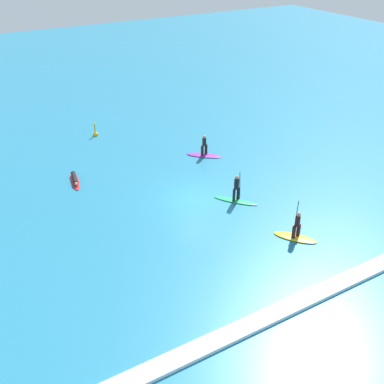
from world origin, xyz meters
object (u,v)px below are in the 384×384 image
Objects in this scene: surfer_on_red_board at (75,179)px; surfer_on_green_board at (236,194)px; surfer_on_purple_board at (204,151)px; surfer_on_yellow_board at (296,232)px; marker_buoy at (95,134)px.

surfer_on_green_board is at bearing 56.77° from surfer_on_red_board.
surfer_on_purple_board is 1.04× the size of surfer_on_yellow_board.
surfer_on_purple_board is 0.91× the size of surfer_on_red_board.
surfer_on_yellow_board reaches higher than surfer_on_red_board.
surfer_on_green_board reaches higher than surfer_on_purple_board.
surfer_on_yellow_board is 5.01m from surfer_on_green_board.
marker_buoy is (3.92, 6.85, 0.03)m from surfer_on_red_board.
surfer_on_red_board is at bearing -1.97° from surfer_on_yellow_board.
surfer_on_green_board is 15.16m from marker_buoy.
surfer_on_yellow_board is 20.12m from marker_buoy.
surfer_on_red_board is at bearing -172.53° from surfer_on_green_board.
surfer_on_purple_board is at bearing 126.71° from surfer_on_green_board.
surfer_on_red_board is (-8.84, 12.66, -0.23)m from surfer_on_yellow_board.
surfer_on_green_board reaches higher than surfer_on_red_board.
marker_buoy is at bearing -22.75° from surfer_on_yellow_board.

